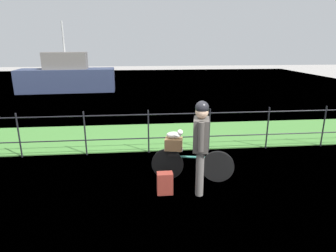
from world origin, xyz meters
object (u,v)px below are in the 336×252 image
object	(u,v)px
wooden_crate	(174,144)
moored_boat_near	(67,77)
terrier_dog	(175,135)
cyclist_person	(201,140)
backpack_on_paving	(165,183)
bicycle_main	(191,164)

from	to	relation	value
wooden_crate	moored_boat_near	size ratio (longest dim) A/B	0.06
terrier_dog	moored_boat_near	distance (m)	12.22
terrier_dog	cyclist_person	xyz separation A→B (m)	(0.38, -0.55, 0.07)
wooden_crate	terrier_dog	world-z (taller)	terrier_dog
wooden_crate	backpack_on_paving	xyz separation A→B (m)	(-0.22, -0.54, -0.54)
terrier_dog	moored_boat_near	size ratio (longest dim) A/B	0.06
moored_boat_near	bicycle_main	bearing A→B (deg)	-66.36
cyclist_person	backpack_on_paving	xyz separation A→B (m)	(-0.62, 0.02, -0.80)
terrier_dog	cyclist_person	bearing A→B (deg)	-55.25
backpack_on_paving	wooden_crate	bearing A→B (deg)	67.30
bicycle_main	wooden_crate	xyz separation A→B (m)	(-0.34, 0.08, 0.41)
moored_boat_near	backpack_on_paving	bearing A→B (deg)	-69.53
wooden_crate	moored_boat_near	xyz separation A→B (m)	(-4.63, 11.29, 0.08)
wooden_crate	backpack_on_paving	distance (m)	0.79
bicycle_main	terrier_dog	bearing A→B (deg)	167.18
terrier_dog	cyclist_person	size ratio (longest dim) A/B	0.19
bicycle_main	wooden_crate	size ratio (longest dim) A/B	4.85
wooden_crate	moored_boat_near	distance (m)	12.20
wooden_crate	cyclist_person	world-z (taller)	cyclist_person
bicycle_main	backpack_on_paving	bearing A→B (deg)	-140.55
cyclist_person	wooden_crate	bearing A→B (deg)	126.15
bicycle_main	backpack_on_paving	xyz separation A→B (m)	(-0.56, -0.46, -0.13)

